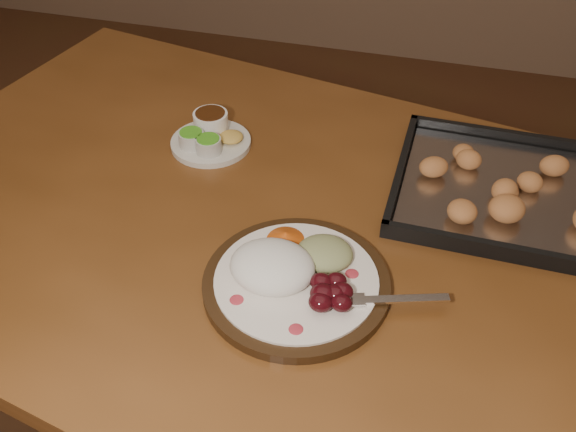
% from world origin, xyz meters
% --- Properties ---
extents(ground, '(4.00, 4.00, 0.00)m').
position_xyz_m(ground, '(0.00, 0.00, 0.00)').
color(ground, '#4E331A').
rests_on(ground, ground).
extents(dining_table, '(1.65, 1.18, 0.75)m').
position_xyz_m(dining_table, '(0.26, -0.11, 0.65)').
color(dining_table, brown).
rests_on(dining_table, ground).
extents(dinner_plate, '(0.35, 0.27, 0.06)m').
position_xyz_m(dinner_plate, '(0.29, -0.24, 0.77)').
color(dinner_plate, black).
rests_on(dinner_plate, dining_table).
extents(condiment_saucer, '(0.15, 0.15, 0.05)m').
position_xyz_m(condiment_saucer, '(0.04, 0.07, 0.77)').
color(condiment_saucer, silver).
rests_on(condiment_saucer, dining_table).
extents(baking_tray, '(0.45, 0.34, 0.05)m').
position_xyz_m(baking_tray, '(0.62, 0.06, 0.77)').
color(baking_tray, black).
rests_on(baking_tray, dining_table).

